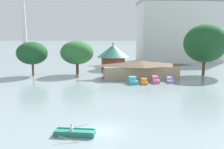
{
  "coord_description": "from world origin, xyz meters",
  "views": [
    {
      "loc": [
        -1.08,
        -23.21,
        9.43
      ],
      "look_at": [
        2.27,
        15.65,
        3.5
      ],
      "focal_mm": 38.14,
      "sensor_mm": 36.0,
      "label": 1
    }
  ],
  "objects_px": {
    "shoreline_tree_tall_left": "(32,53)",
    "shoreline_tree_right": "(205,43)",
    "pedal_boat_lavender": "(170,80)",
    "shoreline_tree_mid": "(77,53)",
    "pedal_boat_pink": "(155,80)",
    "background_building_block": "(179,32)",
    "pedal_boat_cyan": "(133,81)",
    "green_roof_pavilion": "(113,55)",
    "pedal_boat_orange": "(144,82)",
    "rowboat_with_rower": "(75,133)",
    "boathouse": "(140,69)"
  },
  "relations": [
    {
      "from": "pedal_boat_orange",
      "to": "background_building_block",
      "type": "height_order",
      "value": "background_building_block"
    },
    {
      "from": "rowboat_with_rower",
      "to": "pedal_boat_pink",
      "type": "height_order",
      "value": "pedal_boat_pink"
    },
    {
      "from": "pedal_boat_lavender",
      "to": "shoreline_tree_tall_left",
      "type": "bearing_deg",
      "value": -100.62
    },
    {
      "from": "rowboat_with_rower",
      "to": "pedal_boat_cyan",
      "type": "height_order",
      "value": "pedal_boat_cyan"
    },
    {
      "from": "pedal_boat_orange",
      "to": "shoreline_tree_tall_left",
      "type": "bearing_deg",
      "value": -108.17
    },
    {
      "from": "rowboat_with_rower",
      "to": "shoreline_tree_right",
      "type": "height_order",
      "value": "shoreline_tree_right"
    },
    {
      "from": "pedal_boat_pink",
      "to": "shoreline_tree_mid",
      "type": "xyz_separation_m",
      "value": [
        -17.34,
        13.35,
        5.19
      ]
    },
    {
      "from": "pedal_boat_pink",
      "to": "green_roof_pavilion",
      "type": "xyz_separation_m",
      "value": [
        -7.05,
        22.4,
        3.79
      ]
    },
    {
      "from": "pedal_boat_cyan",
      "to": "pedal_boat_orange",
      "type": "xyz_separation_m",
      "value": [
        2.36,
        -0.45,
        -0.14
      ]
    },
    {
      "from": "boathouse",
      "to": "shoreline_tree_tall_left",
      "type": "height_order",
      "value": "shoreline_tree_tall_left"
    },
    {
      "from": "pedal_boat_cyan",
      "to": "boathouse",
      "type": "bearing_deg",
      "value": 152.16
    },
    {
      "from": "pedal_boat_orange",
      "to": "pedal_boat_lavender",
      "type": "height_order",
      "value": "pedal_boat_lavender"
    },
    {
      "from": "pedal_boat_pink",
      "to": "shoreline_tree_tall_left",
      "type": "xyz_separation_m",
      "value": [
        -28.49,
        12.13,
        5.17
      ]
    },
    {
      "from": "green_roof_pavilion",
      "to": "shoreline_tree_tall_left",
      "type": "relative_size",
      "value": 1.14
    },
    {
      "from": "pedal_boat_cyan",
      "to": "shoreline_tree_tall_left",
      "type": "distance_m",
      "value": 27.27
    },
    {
      "from": "rowboat_with_rower",
      "to": "background_building_block",
      "type": "height_order",
      "value": "background_building_block"
    },
    {
      "from": "rowboat_with_rower",
      "to": "background_building_block",
      "type": "distance_m",
      "value": 84.47
    },
    {
      "from": "green_roof_pavilion",
      "to": "background_building_block",
      "type": "height_order",
      "value": "background_building_block"
    },
    {
      "from": "pedal_boat_pink",
      "to": "background_building_block",
      "type": "height_order",
      "value": "background_building_block"
    },
    {
      "from": "pedal_boat_cyan",
      "to": "pedal_boat_lavender",
      "type": "height_order",
      "value": "pedal_boat_cyan"
    },
    {
      "from": "pedal_boat_cyan",
      "to": "boathouse",
      "type": "distance_m",
      "value": 7.82
    },
    {
      "from": "pedal_boat_orange",
      "to": "pedal_boat_cyan",
      "type": "bearing_deg",
      "value": -91.59
    },
    {
      "from": "pedal_boat_lavender",
      "to": "shoreline_tree_mid",
      "type": "relative_size",
      "value": 0.35
    },
    {
      "from": "boathouse",
      "to": "background_building_block",
      "type": "xyz_separation_m",
      "value": [
        24.62,
        41.34,
        10.04
      ]
    },
    {
      "from": "pedal_boat_pink",
      "to": "green_roof_pavilion",
      "type": "relative_size",
      "value": 0.3
    },
    {
      "from": "pedal_boat_cyan",
      "to": "shoreline_tree_mid",
      "type": "bearing_deg",
      "value": -143.61
    },
    {
      "from": "shoreline_tree_tall_left",
      "to": "shoreline_tree_mid",
      "type": "bearing_deg",
      "value": 6.23
    },
    {
      "from": "pedal_boat_orange",
      "to": "pedal_boat_lavender",
      "type": "bearing_deg",
      "value": 112.72
    },
    {
      "from": "pedal_boat_pink",
      "to": "pedal_boat_orange",
      "type": "bearing_deg",
      "value": -64.02
    },
    {
      "from": "pedal_boat_lavender",
      "to": "shoreline_tree_right",
      "type": "xyz_separation_m",
      "value": [
        12.04,
        9.32,
        7.72
      ]
    },
    {
      "from": "shoreline_tree_right",
      "to": "background_building_block",
      "type": "height_order",
      "value": "background_building_block"
    },
    {
      "from": "rowboat_with_rower",
      "to": "pedal_boat_pink",
      "type": "xyz_separation_m",
      "value": [
        15.34,
        26.94,
        0.31
      ]
    },
    {
      "from": "rowboat_with_rower",
      "to": "green_roof_pavilion",
      "type": "distance_m",
      "value": 50.2
    },
    {
      "from": "rowboat_with_rower",
      "to": "shoreline_tree_mid",
      "type": "relative_size",
      "value": 0.47
    },
    {
      "from": "shoreline_tree_right",
      "to": "boathouse",
      "type": "bearing_deg",
      "value": -169.34
    },
    {
      "from": "pedal_boat_orange",
      "to": "pedal_boat_lavender",
      "type": "distance_m",
      "value": 6.15
    },
    {
      "from": "pedal_boat_cyan",
      "to": "pedal_boat_orange",
      "type": "height_order",
      "value": "pedal_boat_cyan"
    },
    {
      "from": "green_roof_pavilion",
      "to": "shoreline_tree_right",
      "type": "relative_size",
      "value": 0.75
    },
    {
      "from": "green_roof_pavilion",
      "to": "shoreline_tree_tall_left",
      "type": "distance_m",
      "value": 23.82
    },
    {
      "from": "pedal_boat_pink",
      "to": "pedal_boat_lavender",
      "type": "bearing_deg",
      "value": 93.99
    },
    {
      "from": "shoreline_tree_tall_left",
      "to": "shoreline_tree_right",
      "type": "bearing_deg",
      "value": -3.43
    },
    {
      "from": "green_roof_pavilion",
      "to": "background_building_block",
      "type": "relative_size",
      "value": 0.29
    },
    {
      "from": "green_roof_pavilion",
      "to": "background_building_block",
      "type": "bearing_deg",
      "value": 40.33
    },
    {
      "from": "pedal_boat_cyan",
      "to": "pedal_boat_orange",
      "type": "distance_m",
      "value": 2.4
    },
    {
      "from": "shoreline_tree_tall_left",
      "to": "background_building_block",
      "type": "bearing_deg",
      "value": 34.75
    },
    {
      "from": "green_roof_pavilion",
      "to": "background_building_block",
      "type": "xyz_separation_m",
      "value": [
        29.65,
        25.18,
        7.85
      ]
    },
    {
      "from": "boathouse",
      "to": "shoreline_tree_mid",
      "type": "height_order",
      "value": "shoreline_tree_mid"
    },
    {
      "from": "pedal_boat_orange",
      "to": "green_roof_pavilion",
      "type": "xyz_separation_m",
      "value": [
        -4.37,
        23.65,
        3.9
      ]
    },
    {
      "from": "green_roof_pavilion",
      "to": "shoreline_tree_right",
      "type": "distance_m",
      "value": 26.11
    },
    {
      "from": "pedal_boat_pink",
      "to": "shoreline_tree_right",
      "type": "bearing_deg",
      "value": 122.68
    }
  ]
}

